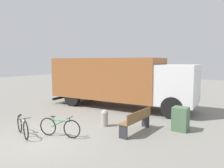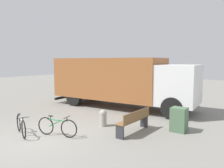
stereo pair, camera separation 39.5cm
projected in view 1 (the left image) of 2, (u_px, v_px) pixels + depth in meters
The scene contains 7 objects.
ground_plane at pixel (42, 138), 7.95m from camera, with size 60.00×60.00×0.00m, color gray.
delivery_truck at pixel (119, 79), 13.18m from camera, with size 8.96×3.18×2.98m.
park_bench at pixel (137, 120), 8.52m from camera, with size 0.46×1.88×0.90m.
bicycle_near at pixel (23, 126), 8.19m from camera, with size 1.59×0.70×0.77m.
bicycle_middle at pixel (60, 127), 8.09m from camera, with size 1.64×0.59×0.77m.
bollard_near_bench at pixel (105, 117), 9.39m from camera, with size 0.32×0.32×0.73m.
utility_box at pixel (180, 119), 8.79m from camera, with size 0.59×0.53×0.97m.
Camera 1 is at (6.39, -4.99, 2.81)m, focal length 35.00 mm.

